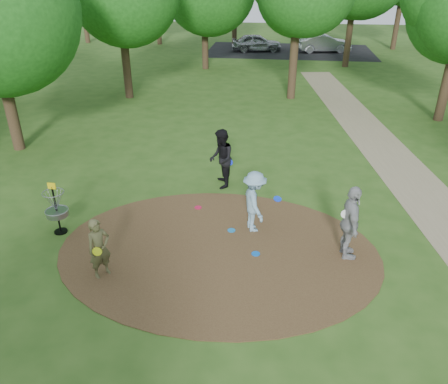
# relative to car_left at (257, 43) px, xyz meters

# --- Properties ---
(ground) EXTENTS (100.00, 100.00, 0.00)m
(ground) POSITION_rel_car_left_xyz_m (0.82, -29.44, -0.71)
(ground) COLOR #2D5119
(ground) RESTS_ON ground
(dirt_clearing) EXTENTS (8.40, 8.40, 0.02)m
(dirt_clearing) POSITION_rel_car_left_xyz_m (0.82, -29.44, -0.70)
(dirt_clearing) COLOR #47301C
(dirt_clearing) RESTS_ON ground
(parking_lot) EXTENTS (14.00, 8.00, 0.01)m
(parking_lot) POSITION_rel_car_left_xyz_m (2.82, 0.56, -0.71)
(parking_lot) COLOR black
(parking_lot) RESTS_ON ground
(player_observer_with_disc) EXTENTS (0.64, 0.67, 1.54)m
(player_observer_with_disc) POSITION_rel_car_left_xyz_m (-1.80, -30.82, 0.05)
(player_observer_with_disc) COLOR brown
(player_observer_with_disc) RESTS_ON ground
(player_throwing_with_disc) EXTENTS (1.28, 1.31, 1.78)m
(player_throwing_with_disc) POSITION_rel_car_left_xyz_m (1.67, -28.31, 0.17)
(player_throwing_with_disc) COLOR #7CA3B9
(player_throwing_with_disc) RESTS_ON ground
(player_walking_with_disc) EXTENTS (0.92, 1.09, 1.98)m
(player_walking_with_disc) POSITION_rel_car_left_xyz_m (0.40, -25.73, 0.28)
(player_walking_with_disc) COLOR black
(player_walking_with_disc) RESTS_ON ground
(player_waiting_with_disc) EXTENTS (0.58, 1.20, 1.99)m
(player_waiting_with_disc) POSITION_rel_car_left_xyz_m (4.10, -29.29, 0.28)
(player_waiting_with_disc) COLOR #959698
(player_waiting_with_disc) RESTS_ON ground
(disc_ground_cyan) EXTENTS (0.22, 0.22, 0.02)m
(disc_ground_cyan) POSITION_rel_car_left_xyz_m (1.06, -28.49, -0.69)
(disc_ground_cyan) COLOR #1879C4
(disc_ground_cyan) RESTS_ON dirt_clearing
(disc_ground_blue) EXTENTS (0.22, 0.22, 0.02)m
(disc_ground_blue) POSITION_rel_car_left_xyz_m (1.81, -29.52, -0.69)
(disc_ground_blue) COLOR blue
(disc_ground_blue) RESTS_ON dirt_clearing
(disc_ground_red) EXTENTS (0.22, 0.22, 0.02)m
(disc_ground_red) POSITION_rel_car_left_xyz_m (-0.10, -27.34, -0.69)
(disc_ground_red) COLOR #C5133E
(disc_ground_red) RESTS_ON dirt_clearing
(car_left) EXTENTS (4.41, 2.35, 1.43)m
(car_left) POSITION_rel_car_left_xyz_m (0.00, 0.00, 0.00)
(car_left) COLOR #95999C
(car_left) RESTS_ON ground
(car_right) EXTENTS (4.62, 2.31, 1.45)m
(car_right) POSITION_rel_car_left_xyz_m (5.65, 0.29, 0.01)
(car_right) COLOR #929498
(car_right) RESTS_ON ground
(disc_golf_basket) EXTENTS (0.63, 0.63, 1.54)m
(disc_golf_basket) POSITION_rel_car_left_xyz_m (-3.68, -29.14, 0.16)
(disc_golf_basket) COLOR black
(disc_golf_basket) RESTS_ON ground
(tree_ring) EXTENTS (37.38, 45.75, 9.10)m
(tree_ring) POSITION_rel_car_left_xyz_m (2.53, -19.42, 4.47)
(tree_ring) COLOR #332316
(tree_ring) RESTS_ON ground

